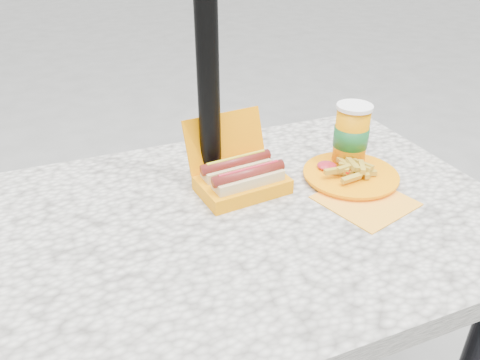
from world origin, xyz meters
name	(u,v)px	position (x,y,z in m)	size (l,w,h in m)	color
picnic_table	(236,254)	(0.00, 0.00, 0.64)	(1.20, 0.80, 0.75)	beige
umbrella_pole	(207,35)	(0.00, 0.16, 1.10)	(0.05, 0.05, 2.20)	black
hotdog_box	(241,176)	(0.05, 0.09, 0.79)	(0.22, 0.19, 0.16)	#FA8B00
fries_plate	(351,175)	(0.32, 0.03, 0.76)	(0.25, 0.33, 0.05)	#FCA026
soda_cup	(351,136)	(0.35, 0.10, 0.83)	(0.09, 0.09, 0.17)	orange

